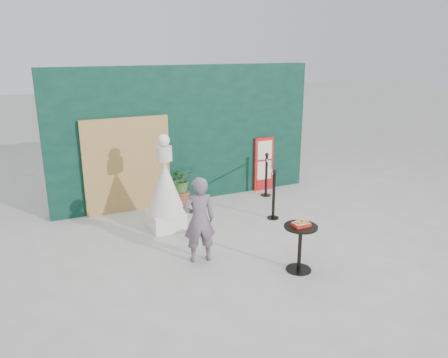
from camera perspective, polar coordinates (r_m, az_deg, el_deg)
ground at (r=7.53m, az=3.98°, el=-9.72°), size 60.00×60.00×0.00m
back_wall at (r=9.78m, az=-4.94°, el=5.81°), size 6.00×0.30×3.00m
bamboo_fence at (r=9.30m, az=-12.49°, el=1.74°), size 1.80×0.08×2.00m
woman at (r=7.02m, az=-3.26°, el=-5.34°), size 0.57×0.42×1.43m
menu_board at (r=10.60m, az=5.21°, el=1.96°), size 0.50×0.07×1.30m
statue at (r=8.31m, az=-7.63°, el=-1.60°), size 0.72×0.72×1.85m
cafe_table at (r=6.90m, az=9.91°, el=-7.98°), size 0.52×0.52×0.75m
food_basket at (r=6.78m, az=10.03°, el=-5.75°), size 0.26×0.19×0.11m
planter at (r=9.62m, az=-5.54°, el=-0.51°), size 0.51×0.44×0.87m
stanchion_barrier at (r=9.53m, az=5.99°, el=-0.75°), size 0.84×1.54×1.03m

